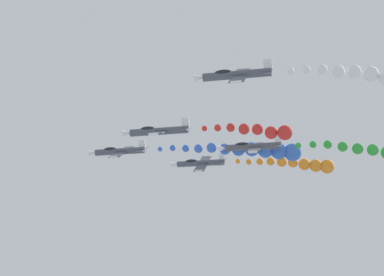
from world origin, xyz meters
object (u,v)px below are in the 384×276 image
(airplane_lead, at_px, (119,151))
(airplane_left_inner, at_px, (158,131))
(airplane_right_inner, at_px, (200,163))
(airplane_left_outer, at_px, (252,147))
(airplane_right_outer, at_px, (236,75))

(airplane_lead, distance_m, airplane_left_inner, 16.30)
(airplane_lead, distance_m, airplane_right_inner, 16.25)
(airplane_left_outer, bearing_deg, airplane_right_outer, -178.37)
(airplane_lead, bearing_deg, airplane_right_inner, -47.82)
(airplane_right_inner, distance_m, airplane_right_outer, 35.49)
(airplane_right_outer, bearing_deg, airplane_left_inner, 53.04)
(airplane_right_inner, bearing_deg, airplane_lead, 132.18)
(airplane_left_outer, bearing_deg, airplane_right_inner, 43.79)
(airplane_lead, xyz_separation_m, airplane_left_outer, (-0.79, -23.25, -0.76))
(airplane_right_inner, bearing_deg, airplane_right_outer, -160.44)
(airplane_left_inner, relative_size, airplane_left_outer, 1.00)
(airplane_lead, relative_size, airplane_right_inner, 1.00)
(airplane_right_inner, distance_m, airplane_left_outer, 16.21)
(airplane_lead, xyz_separation_m, airplane_left_inner, (-12.38, -10.58, -0.66))
(airplane_left_outer, distance_m, airplane_right_outer, 21.96)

